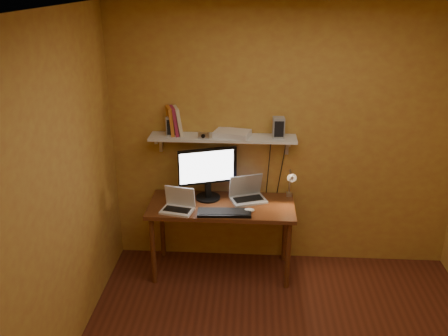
# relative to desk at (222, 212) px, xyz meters

# --- Properties ---
(room) EXTENTS (3.44, 3.24, 2.64)m
(room) POSITION_rel_desk_xyz_m (0.59, -1.28, 0.64)
(room) COLOR #5D2717
(room) RESTS_ON ground
(desk) EXTENTS (1.40, 0.60, 0.75)m
(desk) POSITION_rel_desk_xyz_m (0.00, 0.00, 0.00)
(desk) COLOR brown
(desk) RESTS_ON ground
(wall_shelf) EXTENTS (1.40, 0.25, 0.21)m
(wall_shelf) POSITION_rel_desk_xyz_m (0.00, 0.19, 0.69)
(wall_shelf) COLOR silver
(wall_shelf) RESTS_ON room
(monitor) EXTENTS (0.55, 0.31, 0.52)m
(monitor) POSITION_rel_desk_xyz_m (-0.14, 0.13, 0.38)
(monitor) COLOR black
(monitor) RESTS_ON desk
(laptop) EXTENTS (0.39, 0.34, 0.25)m
(laptop) POSITION_rel_desk_xyz_m (0.24, 0.13, 0.15)
(laptop) COLOR #96989E
(laptop) RESTS_ON desk
(netbook) EXTENTS (0.33, 0.27, 0.22)m
(netbook) POSITION_rel_desk_xyz_m (-0.39, -0.14, 0.15)
(netbook) COLOR white
(netbook) RESTS_ON desk
(keyboard) EXTENTS (0.50, 0.19, 0.03)m
(keyboard) POSITION_rel_desk_xyz_m (0.04, -0.20, 0.10)
(keyboard) COLOR black
(keyboard) RESTS_ON desk
(mouse) EXTENTS (0.11, 0.08, 0.04)m
(mouse) POSITION_rel_desk_xyz_m (0.27, -0.14, 0.10)
(mouse) COLOR white
(mouse) RESTS_ON desk
(desk_lamp) EXTENTS (0.09, 0.23, 0.38)m
(desk_lamp) POSITION_rel_desk_xyz_m (0.66, 0.13, 0.29)
(desk_lamp) COLOR silver
(desk_lamp) RESTS_ON desk
(speaker_left) EXTENTS (0.11, 0.11, 0.19)m
(speaker_left) POSITION_rel_desk_xyz_m (-0.48, 0.20, 0.80)
(speaker_left) COLOR #96989E
(speaker_left) RESTS_ON wall_shelf
(speaker_right) EXTENTS (0.11, 0.11, 0.19)m
(speaker_right) POSITION_rel_desk_xyz_m (0.52, 0.20, 0.81)
(speaker_right) COLOR #96989E
(speaker_right) RESTS_ON wall_shelf
(books) EXTENTS (0.19, 0.20, 0.27)m
(books) POSITION_rel_desk_xyz_m (-0.47, 0.22, 0.85)
(books) COLOR #C16920
(books) RESTS_ON wall_shelf
(shelf_camera) EXTENTS (0.11, 0.06, 0.06)m
(shelf_camera) POSITION_rel_desk_xyz_m (-0.17, 0.12, 0.74)
(shelf_camera) COLOR silver
(shelf_camera) RESTS_ON wall_shelf
(router) EXTENTS (0.37, 0.29, 0.05)m
(router) POSITION_rel_desk_xyz_m (0.09, 0.20, 0.74)
(router) COLOR white
(router) RESTS_ON wall_shelf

